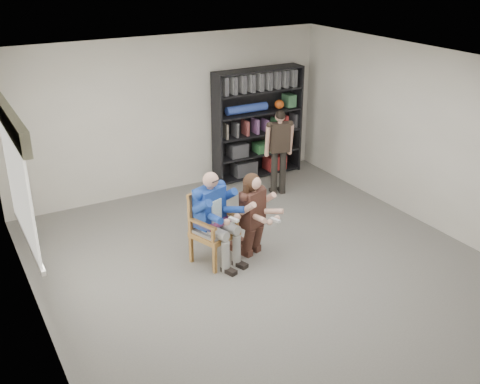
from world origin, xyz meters
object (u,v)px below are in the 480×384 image
seated_man (214,218)px  kneeling_woman (254,216)px  standing_man (279,153)px  bookshelf (258,124)px  armchair (214,228)px

seated_man → kneeling_woman: bearing=-31.0°
seated_man → standing_man: (2.11, 1.59, 0.10)m
standing_man → bookshelf: bearing=95.7°
armchair → seated_man: 0.16m
kneeling_woman → bookshelf: bearing=38.8°
armchair → standing_man: standing_man is taller
armchair → kneeling_woman: 0.60m
kneeling_woman → bookshelf: bookshelf is taller
armchair → bookshelf: 3.45m
standing_man → kneeling_woman: bearing=-117.8°
armchair → bookshelf: size_ratio=0.50×
kneeling_woman → standing_man: standing_man is taller
kneeling_woman → standing_man: size_ratio=0.80×
seated_man → kneeling_woman: (0.58, -0.12, -0.06)m
bookshelf → kneeling_woman: bearing=-121.9°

